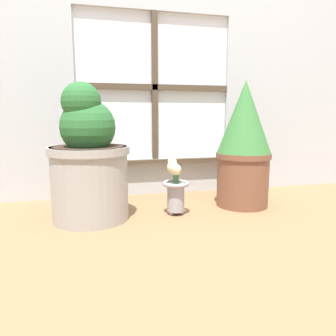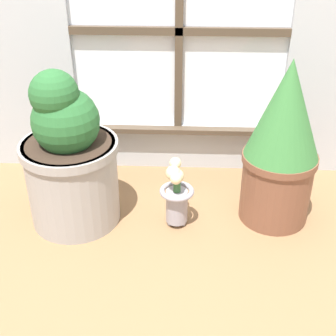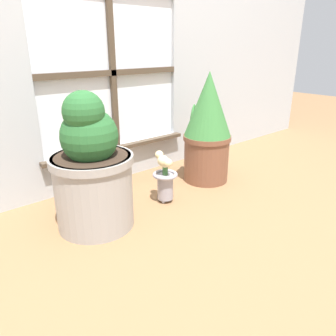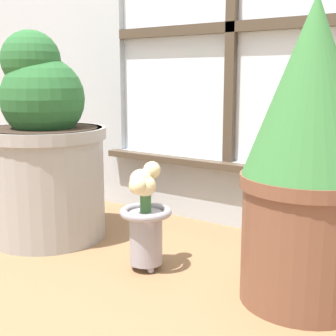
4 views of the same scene
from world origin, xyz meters
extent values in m
plane|color=olive|center=(0.00, 0.00, 0.00)|extent=(10.00, 10.00, 0.00)
cube|color=#B2B7BC|center=(0.00, 0.60, 0.12)|extent=(1.00, 0.05, 0.24)
cube|color=white|center=(0.00, 0.62, 0.70)|extent=(1.00, 0.02, 0.93)
cube|color=#4C3D2D|center=(0.00, 0.59, 0.70)|extent=(0.04, 0.02, 0.93)
cube|color=#4C3D2D|center=(0.00, 0.59, 0.70)|extent=(1.00, 0.02, 0.04)
cube|color=#4C3D2D|center=(0.00, 0.56, 0.23)|extent=(1.06, 0.06, 0.02)
cylinder|color=#9E9993|center=(-0.43, 0.12, 0.19)|extent=(0.38, 0.38, 0.37)
cylinder|color=#9E9993|center=(-0.43, 0.12, 0.35)|extent=(0.40, 0.40, 0.04)
cylinder|color=#38281E|center=(-0.43, 0.12, 0.37)|extent=(0.35, 0.35, 0.01)
sphere|color=#28602D|center=(-0.43, 0.12, 0.47)|extent=(0.27, 0.27, 0.27)
sphere|color=#28602D|center=(-0.46, 0.11, 0.59)|extent=(0.19, 0.19, 0.19)
ellipsoid|color=#28602D|center=(-0.50, 0.17, 0.45)|extent=(0.10, 0.12, 0.18)
cylinder|color=brown|center=(0.43, 0.17, 0.16)|extent=(0.30, 0.30, 0.31)
cylinder|color=brown|center=(0.43, 0.17, 0.30)|extent=(0.31, 0.31, 0.03)
cylinder|color=#38281E|center=(0.43, 0.17, 0.31)|extent=(0.27, 0.27, 0.01)
cone|color=#387538|center=(0.43, 0.17, 0.51)|extent=(0.30, 0.30, 0.41)
ellipsoid|color=#387538|center=(0.38, 0.26, 0.41)|extent=(0.12, 0.08, 0.20)
sphere|color=#99939E|center=(0.01, 0.13, 0.01)|extent=(0.02, 0.02, 0.02)
sphere|color=#99939E|center=(-0.02, 0.08, 0.01)|extent=(0.02, 0.02, 0.02)
sphere|color=#99939E|center=(0.04, 0.08, 0.01)|extent=(0.02, 0.02, 0.02)
cylinder|color=#99939E|center=(0.01, 0.10, 0.09)|extent=(0.09, 0.09, 0.15)
torus|color=#99939E|center=(0.01, 0.10, 0.17)|extent=(0.15, 0.15, 0.02)
cylinder|color=#386633|center=(0.01, 0.10, 0.21)|extent=(0.03, 0.03, 0.08)
sphere|color=beige|center=(0.01, 0.10, 0.24)|extent=(0.06, 0.06, 0.06)
sphere|color=beige|center=(0.00, 0.14, 0.28)|extent=(0.05, 0.05, 0.05)
sphere|color=beige|center=(-0.01, 0.10, 0.26)|extent=(0.06, 0.06, 0.06)
sphere|color=beige|center=(0.01, 0.07, 0.25)|extent=(0.05, 0.05, 0.05)
camera|label=1|loc=(-0.44, -1.53, 0.53)|focal=35.00mm
camera|label=2|loc=(0.04, -1.52, 1.25)|focal=50.00mm
camera|label=3|loc=(-1.12, -1.23, 0.87)|focal=35.00mm
camera|label=4|loc=(0.79, -0.88, 0.53)|focal=50.00mm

